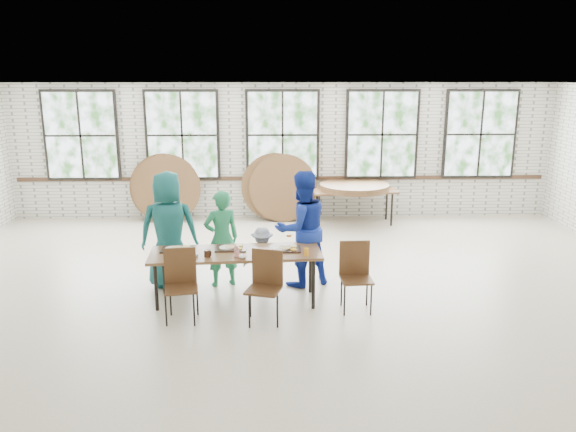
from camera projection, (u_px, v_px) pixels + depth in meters
name	position (u px, v px, depth m)	size (l,w,h in m)	color
room	(283.00, 137.00, 12.36)	(12.00, 12.00, 12.00)	beige
dining_table	(236.00, 255.00, 7.91)	(2.45, 0.95, 0.74)	brown
chair_near_left	(181.00, 278.00, 7.39)	(0.48, 0.47, 0.95)	#4B2F19
chair_near_right	(266.00, 280.00, 7.34)	(0.52, 0.51, 0.95)	#4B2F19
chair_spare	(355.00, 270.00, 7.71)	(0.44, 0.42, 0.95)	#4B2F19
adult_teal	(169.00, 230.00, 8.46)	(0.87, 0.57, 1.79)	#1C676D
adult_green	(222.00, 238.00, 8.52)	(0.55, 0.36, 1.49)	#238352
toddler	(262.00, 256.00, 8.61)	(0.59, 0.34, 0.91)	#162546
adult_blue	(302.00, 229.00, 8.52)	(0.87, 0.67, 1.78)	#162E9D
storage_table	(354.00, 192.00, 12.17)	(1.86, 0.91, 0.74)	brown
tabletop_clutter	(242.00, 251.00, 7.86)	(2.08, 0.65, 0.11)	black
round_tops_stacked	(354.00, 187.00, 12.14)	(1.50, 1.50, 0.13)	brown
round_tops_leaning	(222.00, 188.00, 12.37)	(4.14, 0.43, 1.49)	brown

